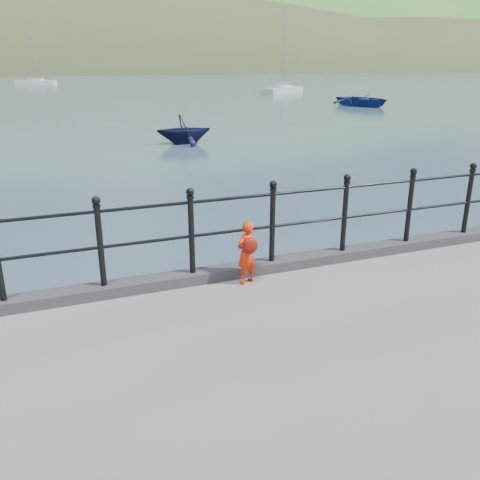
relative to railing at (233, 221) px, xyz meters
name	(u,v)px	position (x,y,z in m)	size (l,w,h in m)	color
ground	(230,332)	(0.00, 0.15, -1.82)	(600.00, 600.00, 0.00)	#2D4251
kerb	(233,271)	(0.00, 0.00, -0.75)	(60.00, 0.30, 0.15)	#28282B
railing	(233,221)	(0.00, 0.00, 0.00)	(18.11, 0.11, 1.20)	black
far_shore	(131,121)	(38.34, 239.56, -24.39)	(830.00, 200.00, 156.00)	#333A21
child	(247,252)	(0.08, -0.30, -0.37)	(0.38, 0.35, 0.89)	red
launch_blue	(363,100)	(25.65, 34.54, -1.25)	(3.94, 5.51, 1.14)	navy
launch_navy	(184,129)	(4.34, 18.60, -1.11)	(2.33, 2.71, 1.43)	black
sailboat_far	(282,90)	(27.55, 55.51, -1.48)	(7.18, 5.54, 10.22)	beige
sailboat_deep	(36,82)	(-1.98, 94.81, -1.48)	(7.12, 4.53, 10.04)	silver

